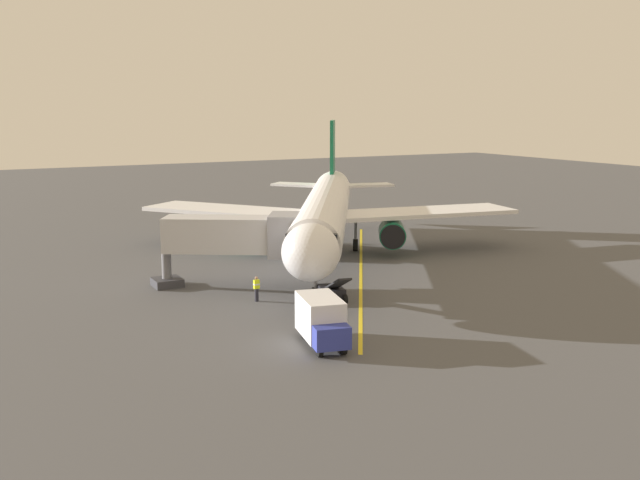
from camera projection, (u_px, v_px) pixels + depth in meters
ground_plane at (309, 260)px, 62.26m from camera, size 220.00×220.00×0.00m
apron_lead_in_line at (361, 271)px, 58.07m from camera, size 20.92×34.34×0.01m
airplane at (325, 211)px, 62.84m from camera, size 30.61×36.21×11.50m
jet_bridge at (243, 236)px, 52.10m from camera, size 10.73×7.87×5.40m
ground_crew_marshaller at (257, 288)px, 48.84m from camera, size 0.42×0.28×1.71m
ground_crew_wing_walker at (312, 233)px, 70.07m from camera, size 0.34×0.45×1.71m
belt_loader_near_nose at (332, 291)px, 48.84m from camera, size 2.27×4.73×2.32m
box_truck_portside at (322, 321)px, 39.77m from camera, size 2.89×4.91×2.62m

